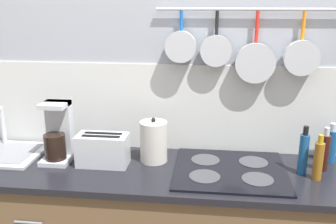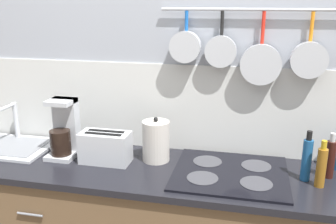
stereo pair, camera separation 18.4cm
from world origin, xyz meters
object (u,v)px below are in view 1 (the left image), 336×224
toaster (103,150)px  kettle (154,141)px  coffee_maker (58,136)px  bottle_olive_oil (331,145)px  bottle_sesame_oil (318,160)px  bottle_hot_sauce (303,153)px  bottle_dish_soap (324,152)px

toaster → kettle: bearing=18.1°
coffee_maker → bottle_olive_oil: 1.47m
toaster → bottle_sesame_oil: (1.08, -0.04, 0.02)m
toaster → bottle_hot_sauce: bearing=0.9°
bottle_olive_oil → kettle: bearing=-174.1°
kettle → bottle_olive_oil: 0.95m
toaster → bottle_olive_oil: 1.22m
toaster → kettle: kettle is taller
kettle → bottle_hot_sauce: (0.76, -0.07, -0.00)m
toaster → bottle_olive_oil: size_ratio=1.30×
toaster → bottle_sesame_oil: size_ratio=1.23×
toaster → bottle_dish_soap: size_ratio=1.23×
coffee_maker → bottle_olive_oil: bearing=5.4°
toaster → bottle_hot_sauce: (1.02, 0.02, 0.03)m
toaster → coffee_maker: bearing=170.5°
bottle_hot_sauce → bottle_sesame_oil: size_ratio=1.10×
bottle_hot_sauce → bottle_sesame_oil: 0.08m
kettle → bottle_dish_soap: kettle is taller
bottle_olive_oil → toaster: bearing=-171.4°
bottle_sesame_oil → toaster: bearing=177.8°
coffee_maker → kettle: coffee_maker is taller
bottle_sesame_oil → bottle_dish_soap: size_ratio=0.99×
toaster → bottle_sesame_oil: bottle_sesame_oil is taller
coffee_maker → toaster: size_ratio=1.15×
coffee_maker → kettle: size_ratio=1.32×
kettle → bottle_dish_soap: bearing=-1.0°
bottle_dish_soap → coffee_maker: bearing=-179.0°
bottle_sesame_oil → bottle_dish_soap: (0.06, 0.11, 0.00)m
bottle_hot_sauce → bottle_sesame_oil: (0.06, -0.06, -0.01)m
bottle_olive_oil → bottle_dish_soap: bearing=-119.8°
kettle → bottle_olive_oil: kettle is taller
bottle_sesame_oil → bottle_olive_oil: 0.26m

